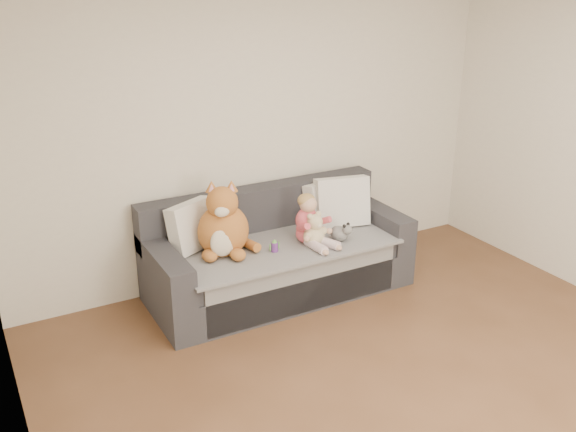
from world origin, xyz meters
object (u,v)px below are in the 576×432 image
object	(u,v)px
teddy_bear	(315,232)
toddler	(310,223)
plush_cat	(224,227)
sofa	(277,257)
sippy_cup	(274,245)

from	to	relation	value
teddy_bear	toddler	bearing A→B (deg)	89.01
toddler	plush_cat	world-z (taller)	plush_cat
sofa	plush_cat	bearing A→B (deg)	-174.93
toddler	plush_cat	size ratio (longest dim) A/B	0.69
sofa	sippy_cup	size ratio (longest dim) A/B	20.80
toddler	sippy_cup	size ratio (longest dim) A/B	4.14
teddy_bear	sofa	bearing A→B (deg)	119.77
sofa	teddy_bear	size ratio (longest dim) A/B	7.50
toddler	teddy_bear	xyz separation A→B (m)	(0.01, -0.06, -0.06)
teddy_bear	sippy_cup	distance (m)	0.36
toddler	sippy_cup	distance (m)	0.36
plush_cat	sofa	bearing A→B (deg)	28.87
teddy_bear	sippy_cup	size ratio (longest dim) A/B	2.77
sofa	plush_cat	size ratio (longest dim) A/B	3.46
sofa	teddy_bear	world-z (taller)	sofa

